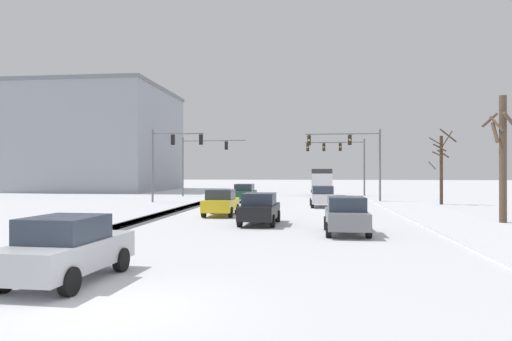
{
  "coord_description": "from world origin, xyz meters",
  "views": [
    {
      "loc": [
        3.9,
        -8.98,
        2.71
      ],
      "look_at": [
        0.0,
        24.85,
        2.8
      ],
      "focal_mm": 32.95,
      "sensor_mm": 36.0,
      "label": 1
    }
  ],
  "objects": [
    {
      "name": "ground_plane",
      "position": [
        0.0,
        0.0,
        0.0
      ],
      "size": [
        300.0,
        300.0,
        0.0
      ],
      "primitive_type": "plane",
      "color": "silver"
    },
    {
      "name": "car_dark_green_lead",
      "position": [
        -1.92,
        32.58,
        0.82
      ],
      "size": [
        1.87,
        4.12,
        1.62
      ],
      "color": "#194C2D",
      "rests_on": "ground"
    },
    {
      "name": "wheel_track_center",
      "position": [
        -5.75,
        17.75,
        0.0
      ],
      "size": [
        0.91,
        39.05,
        0.01
      ],
      "primitive_type": "cube",
      "color": "#4C4C51",
      "rests_on": "ground"
    },
    {
      "name": "traffic_signal_near_left",
      "position": [
        -8.48,
        31.57,
        4.58
      ],
      "size": [
        4.69,
        0.5,
        6.5
      ],
      "color": "slate",
      "rests_on": "ground"
    },
    {
      "name": "box_truck_delivery",
      "position": [
        5.2,
        43.07,
        1.63
      ],
      "size": [
        2.42,
        7.44,
        3.02
      ],
      "color": "silver",
      "rests_on": "ground"
    },
    {
      "name": "bare_tree_sidewalk_mid",
      "position": [
        14.09,
        17.36,
        3.62
      ],
      "size": [
        1.86,
        1.87,
        6.78
      ],
      "color": "brown",
      "rests_on": "ground"
    },
    {
      "name": "traffic_signal_near_right",
      "position": [
        7.74,
        33.54,
        4.67
      ],
      "size": [
        6.66,
        0.47,
        6.5
      ],
      "color": "slate",
      "rests_on": "ground"
    },
    {
      "name": "bare_tree_sidewalk_far",
      "position": [
        14.69,
        31.29,
        3.3
      ],
      "size": [
        2.04,
        2.01,
        6.19
      ],
      "color": "#423023",
      "rests_on": "ground"
    },
    {
      "name": "car_white_second",
      "position": [
        4.84,
        27.44,
        0.82
      ],
      "size": [
        1.93,
        4.15,
        1.62
      ],
      "color": "silver",
      "rests_on": "ground"
    },
    {
      "name": "car_silver_sixth",
      "position": [
        -2.05,
        1.96,
        0.82
      ],
      "size": [
        1.98,
        4.17,
        1.62
      ],
      "color": "#B7BABF",
      "rests_on": "ground"
    },
    {
      "name": "office_building_far_left_block",
      "position": [
        -26.42,
        56.72,
        7.4
      ],
      "size": [
        19.05,
        21.0,
        14.78
      ],
      "color": "#9399A3",
      "rests_on": "ground"
    },
    {
      "name": "traffic_signal_far_right",
      "position": [
        7.32,
        45.64,
        4.82
      ],
      "size": [
        6.85,
        0.61,
        6.5
      ],
      "color": "slate",
      "rests_on": "ground"
    },
    {
      "name": "wheel_track_right_lane",
      "position": [
        -4.9,
        17.75,
        0.0
      ],
      "size": [
        0.77,
        39.05,
        0.01
      ],
      "primitive_type": "cube",
      "color": "#4C4C51",
      "rests_on": "ground"
    },
    {
      "name": "sidewalk_kerb_right",
      "position": [
        11.45,
        15.97,
        0.06
      ],
      "size": [
        4.0,
        39.05,
        0.12
      ],
      "primitive_type": "cube",
      "color": "white",
      "rests_on": "ground"
    },
    {
      "name": "car_yellow_cab_third",
      "position": [
        -1.56,
        19.47,
        0.82
      ],
      "size": [
        1.87,
        4.12,
        1.62
      ],
      "color": "yellow",
      "rests_on": "ground"
    },
    {
      "name": "car_black_fourth",
      "position": [
        1.32,
        14.97,
        0.82
      ],
      "size": [
        1.94,
        4.15,
        1.62
      ],
      "color": "black",
      "rests_on": "ground"
    },
    {
      "name": "car_grey_fifth",
      "position": [
        5.46,
        11.74,
        0.82
      ],
      "size": [
        1.84,
        4.1,
        1.62
      ],
      "color": "slate",
      "rests_on": "ground"
    },
    {
      "name": "traffic_signal_far_left",
      "position": [
        -8.03,
        41.35,
        4.49
      ],
      "size": [
        7.15,
        0.68,
        6.5
      ],
      "color": "slate",
      "rests_on": "ground"
    },
    {
      "name": "wheel_track_left_lane",
      "position": [
        -5.53,
        17.75,
        0.0
      ],
      "size": [
        1.01,
        39.05,
        0.01
      ],
      "primitive_type": "cube",
      "color": "#4C4C51",
      "rests_on": "ground"
    }
  ]
}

